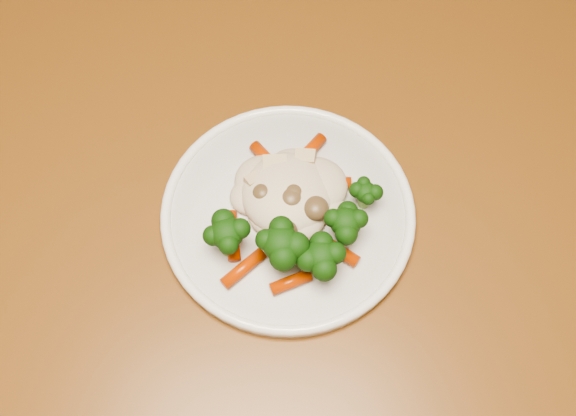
{
  "coord_description": "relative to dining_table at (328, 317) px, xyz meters",
  "views": [
    {
      "loc": [
        -0.08,
        -0.46,
        1.38
      ],
      "look_at": [
        -0.07,
        -0.16,
        0.77
      ],
      "focal_mm": 45.0,
      "sensor_mm": 36.0,
      "label": 1
    }
  ],
  "objects": [
    {
      "name": "dining_table",
      "position": [
        0.0,
        0.0,
        0.0
      ],
      "size": [
        1.44,
        1.13,
        0.75
      ],
      "rotation": [
        0.0,
        0.0,
        -0.25
      ],
      "color": "brown",
      "rests_on": "ground"
    },
    {
      "name": "meal",
      "position": [
        -0.04,
        0.06,
        0.12
      ],
      "size": [
        0.17,
        0.17,
        0.05
      ],
      "color": "beige",
      "rests_on": "plate"
    },
    {
      "name": "plate",
      "position": [
        -0.04,
        0.07,
        0.1
      ],
      "size": [
        0.24,
        0.24,
        0.01
      ],
      "primitive_type": "cylinder",
      "color": "white",
      "rests_on": "dining_table"
    }
  ]
}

